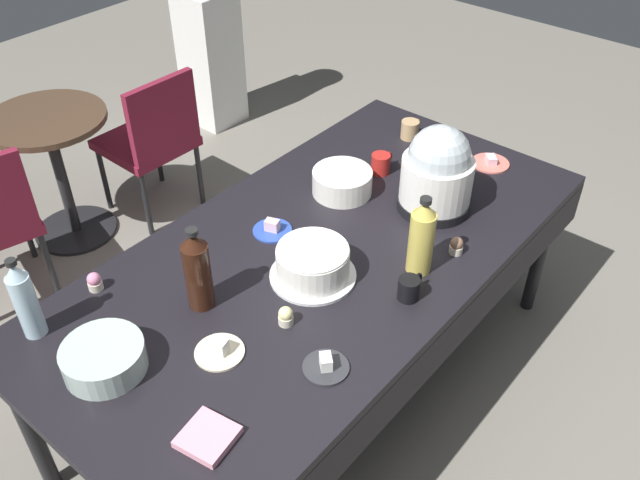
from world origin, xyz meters
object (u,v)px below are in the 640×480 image
coffee_mug_red (381,163)px  cupcake_lemon (95,282)px  slow_cooker (437,172)px  water_cooler (208,38)px  coffee_mug_black (409,288)px  round_cafe_table (55,155)px  potluck_table (320,263)px  ceramic_snack_bowl (342,182)px  dessert_plate_cobalt (272,229)px  coffee_mug_tan (410,129)px  coffee_mug_navy (438,152)px  soda_bottle_cola (197,271)px  soda_bottle_ginger_ale (422,238)px  cupcake_vanilla (286,316)px  maroon_chair_right (153,136)px  dessert_plate_charcoal (326,366)px  dessert_plate_cream (219,350)px  dessert_plate_coral (490,162)px  soda_bottle_water (25,300)px  frosted_layer_cake (313,264)px  glass_salad_bowl (104,358)px  cupcake_berry (456,246)px

coffee_mug_red → cupcake_lemon: bearing=165.4°
slow_cooker → water_cooler: 2.43m
coffee_mug_black → round_cafe_table: (-0.06, 2.12, -0.29)m
potluck_table → ceramic_snack_bowl: 0.40m
ceramic_snack_bowl → dessert_plate_cobalt: ceramic_snack_bowl is taller
coffee_mug_tan → coffee_mug_navy: 0.22m
coffee_mug_black → water_cooler: 2.82m
soda_bottle_cola → soda_bottle_ginger_ale: bearing=-36.8°
cupcake_vanilla → maroon_chair_right: 1.85m
coffee_mug_tan → water_cooler: 1.94m
potluck_table → coffee_mug_navy: bearing=0.5°
coffee_mug_red → round_cafe_table: bearing=111.3°
dessert_plate_charcoal → maroon_chair_right: (0.82, 1.88, -0.27)m
dessert_plate_cream → water_cooler: water_cooler is taller
dessert_plate_coral → round_cafe_table: dessert_plate_coral is taller
cupcake_vanilla → soda_bottle_water: 0.81m
ceramic_snack_bowl → coffee_mug_black: 0.66m
ceramic_snack_bowl → round_cafe_table: ceramic_snack_bowl is taller
maroon_chair_right → soda_bottle_ginger_ale: bearing=-97.8°
frosted_layer_cake → cupcake_lemon: (-0.52, 0.53, -0.03)m
soda_bottle_water → soda_bottle_ginger_ale: soda_bottle_ginger_ale is taller
glass_salad_bowl → maroon_chair_right: bearing=47.8°
cupcake_lemon → maroon_chair_right: 1.51m
cupcake_lemon → round_cafe_table: (0.60, 1.27, -0.28)m
cupcake_berry → coffee_mug_tan: (0.58, 0.60, 0.01)m
dessert_plate_cream → coffee_mug_navy: (1.39, 0.09, 0.03)m
cupcake_vanilla → soda_bottle_water: size_ratio=0.22×
coffee_mug_navy → glass_salad_bowl: bearing=175.4°
cupcake_vanilla → coffee_mug_black: 0.43m
potluck_table → coffee_mug_black: coffee_mug_black is taller
slow_cooker → glass_salad_bowl: size_ratio=1.42×
dessert_plate_cream → glass_salad_bowl: bearing=140.1°
cupcake_berry → coffee_mug_navy: size_ratio=0.60×
frosted_layer_cake → cupcake_vanilla: size_ratio=4.52×
potluck_table → cupcake_lemon: size_ratio=32.59×
slow_cooker → cupcake_berry: bearing=-130.9°
ceramic_snack_bowl → coffee_mug_red: (0.22, -0.03, -0.01)m
dessert_plate_charcoal → coffee_mug_navy: (1.22, 0.38, 0.03)m
coffee_mug_tan → maroon_chair_right: (-0.49, 1.30, -0.30)m
glass_salad_bowl → dessert_plate_cobalt: glass_salad_bowl is taller
slow_cooker → dessert_plate_cobalt: size_ratio=2.38×
cupcake_lemon → ceramic_snack_bowl: bearing=-16.0°
cupcake_lemon → coffee_mug_black: bearing=-52.2°
coffee_mug_tan → cupcake_vanilla: bearing=-163.9°
cupcake_lemon → maroon_chair_right: size_ratio=0.08×
soda_bottle_ginger_ale → maroon_chair_right: 1.90m
soda_bottle_water → glass_salad_bowl: bearing=-79.9°
potluck_table → cupcake_berry: 0.50m
slow_cooker → potluck_table: bearing=161.0°
potluck_table → slow_cooker: slow_cooker is taller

